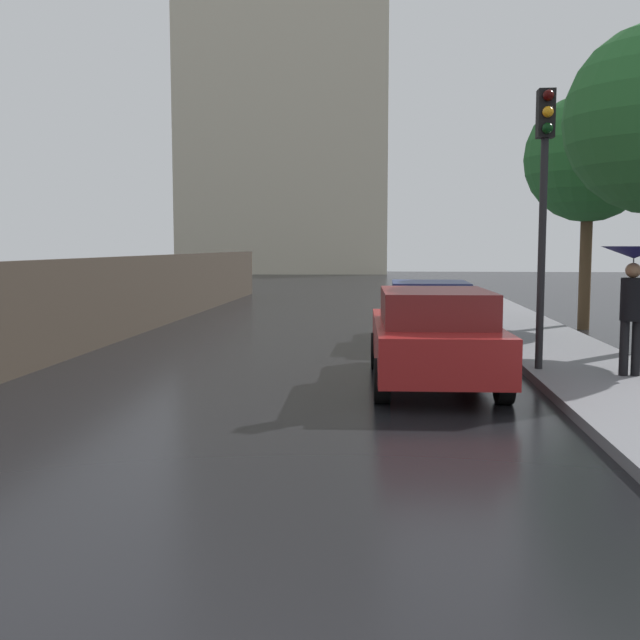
# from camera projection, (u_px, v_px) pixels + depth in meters

# --- Properties ---
(car_blue_near_kerb) EXTENTS (1.92, 4.15, 1.35)m
(car_blue_near_kerb) POSITION_uv_depth(u_px,v_px,m) (429.00, 310.00, 16.74)
(car_blue_near_kerb) COLOR navy
(car_blue_near_kerb) RESTS_ON ground
(car_red_mid_road) EXTENTS (1.98, 4.63, 1.47)m
(car_red_mid_road) POSITION_uv_depth(u_px,v_px,m) (433.00, 335.00, 11.66)
(car_red_mid_road) COLOR maroon
(car_red_mid_road) RESTS_ON ground
(pedestrian_with_umbrella_near) EXTENTS (0.96, 0.96, 1.98)m
(pedestrian_with_umbrella_near) POSITION_uv_depth(u_px,v_px,m) (633.00, 277.00, 11.54)
(pedestrian_with_umbrella_near) COLOR black
(pedestrian_with_umbrella_near) RESTS_ON sidewalk_strip
(traffic_light) EXTENTS (0.26, 0.39, 4.43)m
(traffic_light) POSITION_uv_depth(u_px,v_px,m) (544.00, 177.00, 12.02)
(traffic_light) COLOR black
(traffic_light) RESTS_ON sidewalk_strip
(street_tree_mid) EXTENTS (3.19, 3.19, 5.91)m
(street_tree_mid) POSITION_uv_depth(u_px,v_px,m) (589.00, 159.00, 19.03)
(street_tree_mid) COLOR #4C3823
(street_tree_mid) RESTS_ON ground
(distant_tower) EXTENTS (16.27, 10.84, 32.52)m
(distant_tower) POSITION_uv_depth(u_px,v_px,m) (285.00, 65.00, 59.58)
(distant_tower) COLOR beige
(distant_tower) RESTS_ON ground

